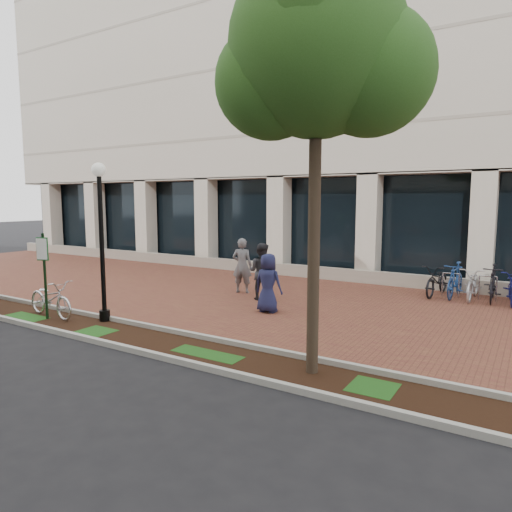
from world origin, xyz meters
The scene contains 14 objects.
ground centered at (0.00, 0.00, 0.00)m, with size 120.00×120.00×0.00m, color black.
brick_plaza centered at (0.00, 0.00, 0.01)m, with size 40.00×9.00×0.01m, color brown.
planting_strip centered at (0.00, -5.25, 0.01)m, with size 40.00×1.50×0.01m, color black.
curb_plaza_side centered at (0.00, -4.50, 0.06)m, with size 40.00×0.12×0.12m, color #A9A9A0.
curb_street_side centered at (0.00, -6.00, 0.06)m, with size 40.00×0.12×0.12m, color #A9A9A0.
near_office_building centered at (0.00, 10.47, 10.05)m, with size 40.00×12.12×16.00m.
parking_sign centered at (-3.55, -5.29, 1.49)m, with size 0.34×0.07×2.33m.
lamppost centered at (-2.06, -4.60, 2.35)m, with size 0.36×0.36×4.15m.
street_tree centered at (4.22, -5.01, 5.61)m, with size 3.71×3.09×7.36m.
locked_bicycle centered at (-3.64, -5.08, 0.52)m, with size 0.69×1.98×1.04m, color silver.
pedestrian_left centered at (-1.00, 0.45, 0.95)m, with size 0.70×0.46×1.91m, color slate.
pedestrian_mid centered at (0.13, -0.14, 0.92)m, with size 0.90×0.70×1.84m, color #2A2B2F.
pedestrian_right centered at (1.15, -1.48, 0.85)m, with size 0.83×0.54×1.70m, color #1D2049.
bike_rack_cluster centered at (6.21, 3.46, 0.55)m, with size 3.63×2.08×1.17m.
Camera 1 is at (7.58, -12.56, 3.20)m, focal length 32.00 mm.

